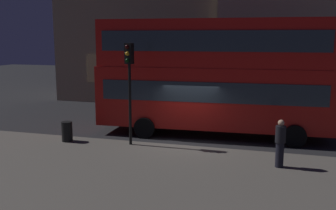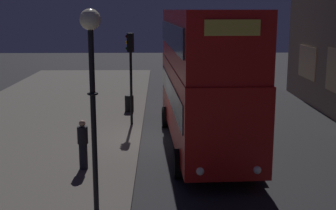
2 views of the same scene
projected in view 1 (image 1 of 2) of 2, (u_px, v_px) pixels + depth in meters
name	position (u px, v px, depth m)	size (l,w,h in m)	color
ground_plane	(188.00, 143.00, 17.19)	(80.00, 80.00, 0.00)	#232326
sidewalk_slab	(145.00, 189.00, 11.88)	(44.00, 9.72, 0.12)	#5B564F
double_decker_bus	(213.00, 72.00, 18.14)	(10.98, 3.29, 5.40)	red
traffic_light_near_kerb	(129.00, 73.00, 16.05)	(0.36, 0.38, 4.25)	black
pedestrian	(280.00, 143.00, 13.56)	(0.36, 0.36, 1.69)	black
litter_bin	(67.00, 131.00, 17.02)	(0.47, 0.47, 0.87)	black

